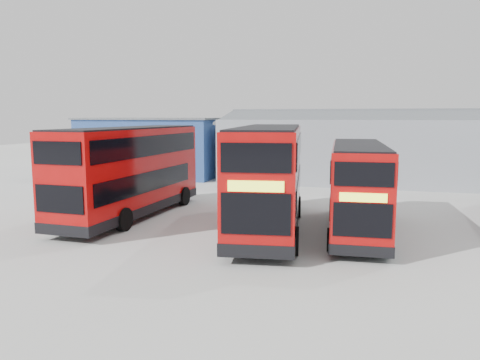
{
  "coord_description": "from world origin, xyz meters",
  "views": [
    {
      "loc": [
        4.6,
        -20.86,
        5.31
      ],
      "look_at": [
        -1.61,
        1.62,
        2.1
      ],
      "focal_mm": 35.0,
      "sensor_mm": 36.0,
      "label": 1
    }
  ],
  "objects_px": {
    "maintenance_shed": "(412,149)",
    "double_decker_right": "(358,189)",
    "double_decker_centre": "(269,179)",
    "double_decker_left": "(130,173)",
    "panel_van": "(112,168)",
    "office_block": "(156,146)"
  },
  "relations": [
    {
      "from": "office_block",
      "to": "double_decker_right",
      "type": "bearing_deg",
      "value": -43.59
    },
    {
      "from": "double_decker_centre",
      "to": "double_decker_right",
      "type": "distance_m",
      "value": 4.05
    },
    {
      "from": "double_decker_left",
      "to": "double_decker_right",
      "type": "distance_m",
      "value": 11.57
    },
    {
      "from": "maintenance_shed",
      "to": "double_decker_right",
      "type": "xyz_separation_m",
      "value": [
        -3.82,
        -19.31,
        -0.58
      ]
    },
    {
      "from": "double_decker_right",
      "to": "panel_van",
      "type": "xyz_separation_m",
      "value": [
        -18.75,
        10.48,
        -0.72
      ]
    },
    {
      "from": "office_block",
      "to": "double_decker_left",
      "type": "distance_m",
      "value": 18.25
    },
    {
      "from": "double_decker_left",
      "to": "double_decker_centre",
      "type": "xyz_separation_m",
      "value": [
        7.56,
        -0.82,
        0.05
      ]
    },
    {
      "from": "double_decker_left",
      "to": "panel_van",
      "type": "height_order",
      "value": "double_decker_left"
    },
    {
      "from": "double_decker_centre",
      "to": "panel_van",
      "type": "bearing_deg",
      "value": 135.84
    },
    {
      "from": "double_decker_left",
      "to": "panel_van",
      "type": "relative_size",
      "value": 1.99
    },
    {
      "from": "double_decker_left",
      "to": "double_decker_centre",
      "type": "relative_size",
      "value": 0.97
    },
    {
      "from": "maintenance_shed",
      "to": "double_decker_right",
      "type": "bearing_deg",
      "value": -101.21
    },
    {
      "from": "office_block",
      "to": "double_decker_left",
      "type": "height_order",
      "value": "office_block"
    },
    {
      "from": "double_decker_left",
      "to": "panel_van",
      "type": "xyz_separation_m",
      "value": [
        -7.19,
        10.19,
        -1.04
      ]
    },
    {
      "from": "double_decker_left",
      "to": "maintenance_shed",
      "type": "bearing_deg",
      "value": -126.64
    },
    {
      "from": "office_block",
      "to": "panel_van",
      "type": "xyz_separation_m",
      "value": [
        -0.57,
        -6.82,
        -1.27
      ]
    },
    {
      "from": "double_decker_right",
      "to": "panel_van",
      "type": "height_order",
      "value": "double_decker_right"
    },
    {
      "from": "office_block",
      "to": "double_decker_centre",
      "type": "relative_size",
      "value": 1.06
    },
    {
      "from": "double_decker_left",
      "to": "office_block",
      "type": "bearing_deg",
      "value": -66.42
    },
    {
      "from": "office_block",
      "to": "panel_van",
      "type": "height_order",
      "value": "office_block"
    },
    {
      "from": "double_decker_right",
      "to": "panel_van",
      "type": "bearing_deg",
      "value": 147.26
    },
    {
      "from": "office_block",
      "to": "double_decker_right",
      "type": "xyz_separation_m",
      "value": [
        18.18,
        -17.3,
        -0.56
      ]
    }
  ]
}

